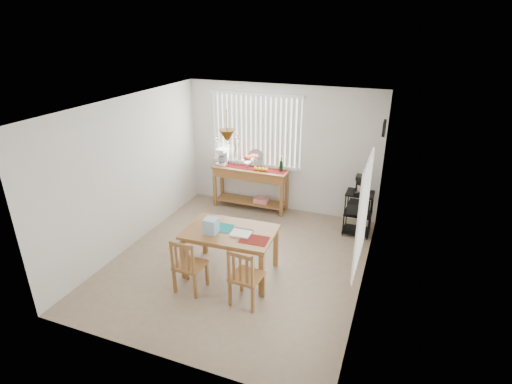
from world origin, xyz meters
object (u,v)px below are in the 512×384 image
at_px(cart_items, 361,184).
at_px(chair_left, 189,266).
at_px(wire_cart, 358,209).
at_px(sideboard, 251,178).
at_px(chair_right, 245,277).
at_px(dining_table, 230,235).

height_order(cart_items, chair_left, cart_items).
relative_size(wire_cart, chair_left, 0.95).
bearing_deg(sideboard, chair_left, -85.87).
bearing_deg(cart_items, sideboard, 171.77).
relative_size(sideboard, cart_items, 4.65).
relative_size(cart_items, chair_right, 0.38).
bearing_deg(sideboard, cart_items, -8.23).
height_order(sideboard, wire_cart, sideboard).
distance_m(wire_cart, chair_right, 2.88).
bearing_deg(cart_items, dining_table, -130.25).
xyz_separation_m(cart_items, dining_table, (-1.69, -2.00, -0.34)).
distance_m(cart_items, chair_left, 3.41).
xyz_separation_m(sideboard, wire_cart, (2.28, -0.34, -0.17)).
xyz_separation_m(cart_items, chair_left, (-2.06, -2.66, -0.56)).
height_order(dining_table, chair_right, chair_right).
xyz_separation_m(dining_table, chair_left, (-0.37, -0.67, -0.23)).
distance_m(dining_table, chair_right, 0.85).
distance_m(sideboard, wire_cart, 2.31).
xyz_separation_m(dining_table, chair_right, (0.52, -0.64, -0.21)).
relative_size(sideboard, wire_cart, 1.92).
distance_m(dining_table, chair_left, 0.79).
height_order(wire_cart, chair_left, chair_left).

